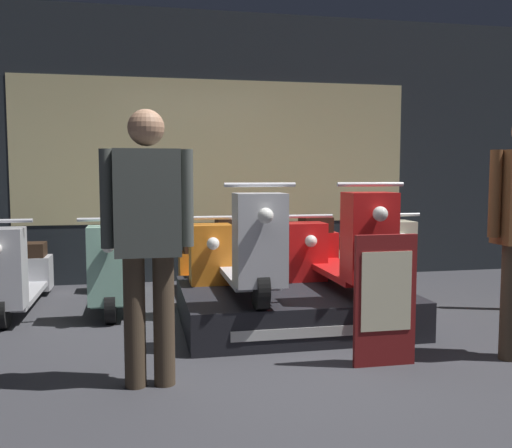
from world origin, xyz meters
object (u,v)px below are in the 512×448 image
scooter_backrow_0 (18,274)px  scooter_backrow_1 (113,271)px  price_sign_board (385,300)px  scooter_display_left (245,250)px  scooter_display_right (341,247)px  person_left_browsing (148,228)px  scooter_backrow_3 (288,265)px  scooter_backrow_2 (203,268)px  street_bollard (507,256)px  scooter_backrow_4 (367,263)px

scooter_backrow_0 → scooter_backrow_1: same height
scooter_backrow_0 → price_sign_board: size_ratio=1.99×
scooter_display_left → scooter_backrow_0: 2.25m
scooter_display_right → person_left_browsing: person_left_browsing is taller
scooter_backrow_3 → price_sign_board: size_ratio=1.99×
scooter_backrow_2 → street_bollard: 2.93m
scooter_backrow_2 → person_left_browsing: bearing=-104.5°
street_bollard → scooter_backrow_1: bearing=166.7°
scooter_display_right → scooter_backrow_1: scooter_display_right is taller
scooter_display_left → scooter_backrow_2: 1.09m
scooter_backrow_4 → scooter_backrow_2: bearing=180.0°
scooter_backrow_0 → scooter_backrow_2: same height
scooter_display_left → scooter_backrow_1: size_ratio=1.00×
price_sign_board → scooter_display_right: bearing=85.5°
scooter_backrow_2 → scooter_backrow_1: bearing=180.0°
scooter_display_right → person_left_browsing: 2.04m
scooter_display_right → scooter_backrow_4: 1.25m
scooter_backrow_0 → scooter_backrow_3: same height
scooter_backrow_1 → scooter_backrow_2: bearing=0.0°
person_left_browsing → scooter_backrow_1: bearing=98.1°
scooter_display_right → person_left_browsing: (-1.64, -1.16, 0.31)m
street_bollard → scooter_display_right: bearing=-175.2°
scooter_backrow_1 → scooter_backrow_3: size_ratio=1.00×
scooter_display_left → scooter_backrow_1: scooter_display_left is taller
scooter_display_right → person_left_browsing: bearing=-144.7°
price_sign_board → person_left_browsing: bearing=-178.1°
scooter_display_right → scooter_backrow_1: (-1.95, 1.01, -0.31)m
scooter_backrow_1 → person_left_browsing: 2.29m
price_sign_board → scooter_backrow_4: bearing=70.4°
scooter_backrow_2 → scooter_display_left: bearing=-76.8°
price_sign_board → scooter_backrow_0: bearing=142.2°
scooter_backrow_0 → person_left_browsing: size_ratio=1.06×
scooter_backrow_2 → scooter_backrow_4: same height
person_left_browsing → street_bollard: size_ratio=1.62×
scooter_backrow_4 → person_left_browsing: bearing=-136.7°
scooter_display_right → scooter_backrow_2: (-1.08, 1.01, -0.31)m
scooter_backrow_1 → street_bollard: street_bollard is taller
scooter_backrow_1 → scooter_backrow_4: bearing=0.0°
person_left_browsing → price_sign_board: person_left_browsing is taller
scooter_backrow_1 → price_sign_board: scooter_backrow_1 is taller
scooter_backrow_3 → scooter_backrow_2: bearing=180.0°
scooter_display_right → scooter_backrow_3: bearing=101.5°
scooter_backrow_2 → scooter_backrow_4: (1.75, 0.00, 0.00)m
scooter_backrow_3 → scooter_backrow_0: bearing=180.0°
scooter_display_right → scooter_backrow_4: (0.67, 1.01, -0.31)m
price_sign_board → street_bollard: 2.20m
scooter_backrow_4 → person_left_browsing: size_ratio=1.06×
scooter_display_left → scooter_display_right: bearing=0.0°
scooter_display_right → scooter_backrow_3: 1.08m
scooter_backrow_1 → price_sign_board: (1.87, -2.12, 0.10)m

